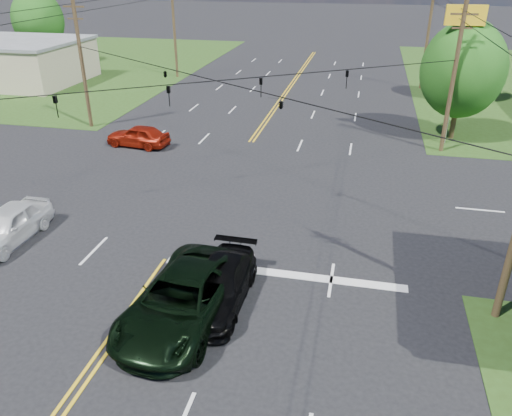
% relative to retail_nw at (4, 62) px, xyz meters
% --- Properties ---
extents(ground, '(280.00, 280.00, 0.00)m').
position_rel_retail_nw_xyz_m(ground, '(30.00, -22.00, -2.00)').
color(ground, black).
rests_on(ground, ground).
extents(grass_nw, '(46.00, 48.00, 0.03)m').
position_rel_retail_nw_xyz_m(grass_nw, '(-5.00, 10.00, -2.00)').
color(grass_nw, '#274114').
rests_on(grass_nw, ground).
extents(stop_bar, '(10.00, 0.50, 0.02)m').
position_rel_retail_nw_xyz_m(stop_bar, '(35.00, -30.00, -2.00)').
color(stop_bar, silver).
rests_on(stop_bar, ground).
extents(retail_nw, '(16.00, 11.00, 4.00)m').
position_rel_retail_nw_xyz_m(retail_nw, '(0.00, 0.00, 0.00)').
color(retail_nw, tan).
rests_on(retail_nw, ground).
extents(pole_nw, '(1.60, 0.28, 9.50)m').
position_rel_retail_nw_xyz_m(pole_nw, '(17.00, -13.00, 2.92)').
color(pole_nw, '#3F2B1A').
rests_on(pole_nw, ground).
extents(pole_ne, '(1.60, 0.28, 9.50)m').
position_rel_retail_nw_xyz_m(pole_ne, '(43.00, -13.00, 2.92)').
color(pole_ne, '#3F2B1A').
rests_on(pole_ne, ground).
extents(pole_left_far, '(1.60, 0.28, 10.00)m').
position_rel_retail_nw_xyz_m(pole_left_far, '(17.00, 6.00, 3.17)').
color(pole_left_far, '#3F2B1A').
rests_on(pole_left_far, ground).
extents(pole_right_far, '(1.60, 0.28, 10.00)m').
position_rel_retail_nw_xyz_m(pole_right_far, '(43.00, 6.00, 3.17)').
color(pole_right_far, '#3F2B1A').
rests_on(pole_right_far, ground).
extents(span_wire_signals, '(26.00, 18.00, 1.13)m').
position_rel_retail_nw_xyz_m(span_wire_signals, '(30.00, -22.00, 4.00)').
color(span_wire_signals, black).
rests_on(span_wire_signals, ground).
extents(power_lines, '(26.04, 100.00, 0.64)m').
position_rel_retail_nw_xyz_m(power_lines, '(30.00, -24.00, 6.60)').
color(power_lines, black).
rests_on(power_lines, ground).
extents(tree_right_a, '(5.70, 5.70, 8.18)m').
position_rel_retail_nw_xyz_m(tree_right_a, '(44.00, -10.00, 2.87)').
color(tree_right_a, '#3F2B1A').
rests_on(tree_right_a, ground).
extents(tree_right_b, '(4.94, 4.94, 7.09)m').
position_rel_retail_nw_xyz_m(tree_right_b, '(46.50, 2.00, 2.22)').
color(tree_right_b, '#3F2B1A').
rests_on(tree_right_b, ground).
extents(tree_far_l, '(6.08, 6.08, 8.72)m').
position_rel_retail_nw_xyz_m(tree_far_l, '(-2.00, 10.00, 3.19)').
color(tree_far_l, '#3F2B1A').
rests_on(tree_far_l, ground).
extents(pickup_dkgreen, '(3.62, 6.80, 1.82)m').
position_rel_retail_nw_xyz_m(pickup_dkgreen, '(32.04, -33.62, -1.09)').
color(pickup_dkgreen, black).
rests_on(pickup_dkgreen, ground).
extents(suv_black, '(2.16, 5.16, 1.49)m').
position_rel_retail_nw_xyz_m(suv_black, '(33.00, -32.38, -1.26)').
color(suv_black, black).
rests_on(suv_black, ground).
extents(pickup_white, '(2.01, 4.83, 1.64)m').
position_rel_retail_nw_xyz_m(pickup_white, '(22.34, -30.00, -1.18)').
color(pickup_white, silver).
rests_on(pickup_white, ground).
extents(sedan_red, '(4.53, 2.19, 1.49)m').
position_rel_retail_nw_xyz_m(sedan_red, '(22.56, -16.50, -1.25)').
color(sedan_red, maroon).
rests_on(sedan_red, ground).
extents(polesign_ne, '(2.51, 0.39, 9.12)m').
position_rel_retail_nw_xyz_m(polesign_ne, '(43.37, -11.26, 5.24)').
color(polesign_ne, '#A5A5AA').
rests_on(polesign_ne, ground).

